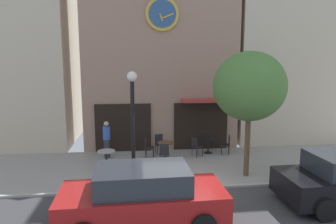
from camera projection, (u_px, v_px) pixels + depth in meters
The scene contains 14 objects.
ground_plane at pixel (181, 192), 10.18m from camera, with size 29.25×10.04×0.13m.
clock_building at pixel (160, 34), 15.33m from camera, with size 7.55×3.63×10.99m.
street_lamp at pixel (133, 127), 10.77m from camera, with size 0.36×0.36×3.94m.
street_tree at pixel (250, 87), 11.11m from camera, with size 2.68×2.41×4.65m.
cafe_table_near_curb at pixel (106, 156), 12.18m from camera, with size 0.71×0.71×0.77m.
cafe_table_near_door at pixel (166, 146), 13.65m from camera, with size 0.77×0.77×0.73m.
cafe_table_center_right at pixel (208, 142), 14.42m from camera, with size 0.73×0.73×0.75m.
cafe_chair_left_end at pixel (164, 152), 12.79m from camera, with size 0.44×0.44×0.90m.
cafe_chair_by_entrance at pixel (227, 143), 14.23m from camera, with size 0.48×0.48×0.90m.
cafe_chair_corner at pixel (196, 145), 13.89m from camera, with size 0.53×0.53×0.90m.
cafe_chair_curbside at pixel (148, 146), 13.75m from camera, with size 0.45×0.45×0.90m.
cafe_chair_near_tree at pixel (159, 142), 14.40m from camera, with size 0.48×0.48×0.90m.
pedestrian_blue at pixel (107, 139), 13.63m from camera, with size 0.43×0.43×1.67m.
parked_car_red at pixel (143, 196), 8.03m from camera, with size 4.34×2.11×1.55m.
Camera 1 is at (-1.49, -9.64, 4.22)m, focal length 32.79 mm.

